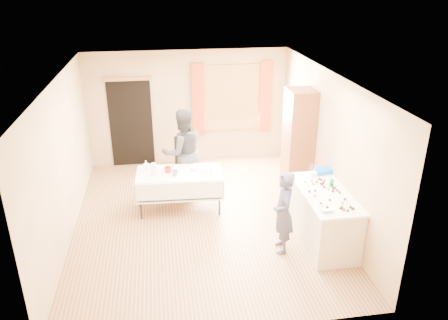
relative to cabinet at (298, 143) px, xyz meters
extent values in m
cube|color=#9E7047|center=(-1.99, -0.80, -1.07)|extent=(4.50, 5.50, 0.02)
cube|color=white|center=(-1.99, -0.80, 1.55)|extent=(4.50, 5.50, 0.02)
cube|color=tan|center=(-1.99, 1.96, 0.24)|extent=(4.50, 0.02, 2.60)
cube|color=tan|center=(-1.99, -3.56, 0.24)|extent=(4.50, 0.02, 2.60)
cube|color=tan|center=(-4.25, -0.80, 0.24)|extent=(0.02, 5.50, 2.60)
cube|color=tan|center=(0.27, -0.80, 0.24)|extent=(0.02, 5.50, 2.60)
cube|color=olive|center=(-0.99, 1.92, 0.44)|extent=(1.32, 0.06, 1.52)
cube|color=white|center=(-0.99, 1.90, 0.44)|extent=(1.20, 0.02, 1.40)
cube|color=#A5401D|center=(-1.77, 1.87, 0.44)|extent=(0.28, 0.06, 1.65)
cube|color=#A5401D|center=(-0.21, 1.87, 0.44)|extent=(0.28, 0.06, 1.65)
cube|color=black|center=(-3.29, 1.93, -0.06)|extent=(0.95, 0.04, 2.00)
cube|color=olive|center=(-3.29, 1.90, 0.96)|extent=(1.05, 0.06, 0.08)
cube|color=brown|center=(0.00, 0.00, 0.00)|extent=(0.50, 0.60, 2.13)
cube|color=beige|center=(-0.10, -1.80, -0.63)|extent=(0.70, 1.55, 0.86)
cube|color=white|center=(-0.10, -1.80, -0.17)|extent=(0.77, 1.61, 0.04)
cube|color=white|center=(-2.35, -0.34, -0.33)|extent=(1.58, 0.85, 0.04)
cube|color=black|center=(-2.11, 0.59, -0.59)|extent=(0.54, 0.54, 0.06)
cube|color=black|center=(-2.17, 0.78, -0.31)|extent=(0.44, 0.16, 0.63)
imported|color=#2C2C49|center=(-0.83, -1.94, -0.38)|extent=(0.56, 0.43, 1.36)
imported|color=black|center=(-2.24, 0.32, -0.18)|extent=(1.20, 1.11, 1.76)
cylinder|color=#017833|center=(0.05, -1.63, -0.09)|extent=(0.09, 0.09, 0.12)
imported|color=white|center=(-0.32, -2.35, -0.13)|extent=(0.26, 0.26, 0.05)
cube|color=white|center=(-0.13, -1.21, -0.11)|extent=(0.16, 0.12, 0.08)
cube|color=blue|center=(0.11, -1.10, -0.11)|extent=(0.33, 0.26, 0.08)
cylinder|color=silver|center=(-2.81, -0.40, -0.20)|extent=(0.13, 0.13, 0.22)
imported|color=red|center=(-2.56, -0.30, -0.26)|extent=(0.16, 0.16, 0.10)
imported|color=red|center=(-2.44, -0.47, -0.26)|extent=(0.17, 0.17, 0.10)
imported|color=white|center=(-2.06, -0.25, -0.29)|extent=(0.18, 0.18, 0.05)
cube|color=white|center=(-1.86, -0.46, -0.30)|extent=(0.30, 0.23, 0.02)
imported|color=white|center=(-2.95, -0.13, -0.22)|extent=(0.11, 0.11, 0.18)
sphere|color=#3F2314|center=(-0.33, -1.91, -0.13)|extent=(0.04, 0.04, 0.04)
sphere|color=black|center=(0.07, -2.39, -0.13)|extent=(0.04, 0.04, 0.04)
sphere|color=black|center=(-0.32, -2.17, -0.13)|extent=(0.04, 0.04, 0.04)
sphere|color=black|center=(0.09, -2.40, -0.13)|extent=(0.04, 0.04, 0.04)
sphere|color=black|center=(-0.06, -2.33, -0.13)|extent=(0.04, 0.04, 0.04)
sphere|color=black|center=(0.08, -1.80, -0.13)|extent=(0.04, 0.04, 0.04)
sphere|color=#3F2314|center=(-0.20, -1.40, -0.13)|extent=(0.04, 0.04, 0.04)
sphere|color=black|center=(0.08, -2.10, -0.13)|extent=(0.04, 0.04, 0.04)
sphere|color=black|center=(0.04, -1.73, -0.13)|extent=(0.04, 0.04, 0.04)
sphere|color=black|center=(0.00, -1.81, -0.13)|extent=(0.04, 0.04, 0.04)
sphere|color=black|center=(-0.27, -2.30, -0.13)|extent=(0.04, 0.04, 0.04)
sphere|color=black|center=(-0.03, -1.39, -0.13)|extent=(0.04, 0.04, 0.04)
sphere|color=#3F2314|center=(0.00, -2.20, -0.13)|extent=(0.04, 0.04, 0.04)
sphere|color=black|center=(-0.37, -1.77, -0.13)|extent=(0.04, 0.04, 0.04)
sphere|color=black|center=(0.09, -1.87, -0.13)|extent=(0.04, 0.04, 0.04)
sphere|color=black|center=(0.08, -1.70, -0.13)|extent=(0.04, 0.04, 0.04)
sphere|color=black|center=(-0.09, -1.53, -0.13)|extent=(0.04, 0.04, 0.04)
sphere|color=black|center=(-0.07, -2.33, -0.13)|extent=(0.04, 0.04, 0.04)
sphere|color=#3F2314|center=(-0.32, -1.43, -0.13)|extent=(0.04, 0.04, 0.04)
sphere|color=black|center=(-0.01, -2.44, -0.13)|extent=(0.04, 0.04, 0.04)
sphere|color=black|center=(-0.08, -1.65, -0.13)|extent=(0.04, 0.04, 0.04)
sphere|color=black|center=(0.07, -2.34, -0.13)|extent=(0.04, 0.04, 0.04)
sphere|color=black|center=(-0.06, -2.40, -0.13)|extent=(0.04, 0.04, 0.04)
sphere|color=black|center=(0.00, -1.44, -0.13)|extent=(0.04, 0.04, 0.04)
sphere|color=#3F2314|center=(-0.03, -1.73, -0.13)|extent=(0.04, 0.04, 0.04)
sphere|color=black|center=(-0.15, -2.09, -0.13)|extent=(0.04, 0.04, 0.04)
sphere|color=black|center=(-0.13, -1.46, -0.13)|extent=(0.04, 0.04, 0.04)
sphere|color=black|center=(-0.05, -1.52, -0.13)|extent=(0.04, 0.04, 0.04)
sphere|color=black|center=(-0.06, -1.36, -0.13)|extent=(0.04, 0.04, 0.04)
sphere|color=black|center=(-0.09, -2.36, -0.13)|extent=(0.04, 0.04, 0.04)
sphere|color=#3F2314|center=(-0.22, -1.52, -0.13)|extent=(0.04, 0.04, 0.04)
sphere|color=black|center=(-0.09, -1.57, -0.13)|extent=(0.04, 0.04, 0.04)
sphere|color=black|center=(-0.27, -1.75, -0.13)|extent=(0.04, 0.04, 0.04)
camera|label=1|loc=(-2.66, -7.65, 3.05)|focal=35.00mm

